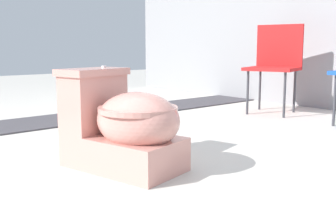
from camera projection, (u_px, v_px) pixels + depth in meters
ground_plane at (81, 160)px, 2.17m from camera, size 14.00×14.00×0.00m
gravel_strip at (67, 119)px, 3.38m from camera, size 0.56×8.00×0.01m
toilet at (124, 126)px, 1.99m from camera, size 0.70×0.51×0.52m
folding_chair_left at (276, 59)px, 3.72m from camera, size 0.55×0.55×0.83m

